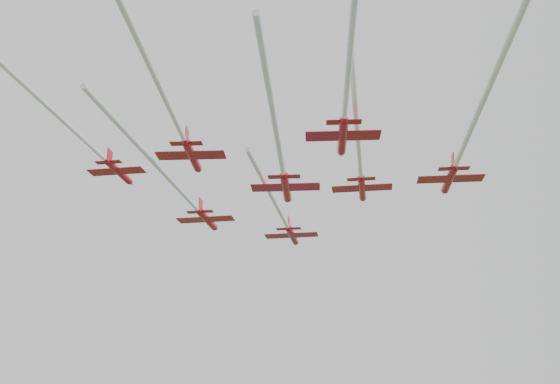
{
  "coord_description": "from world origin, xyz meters",
  "views": [
    {
      "loc": [
        6.2,
        -90.5,
        24.5
      ],
      "look_at": [
        2.96,
        -1.55,
        56.92
      ],
      "focal_mm": 40.0,
      "sensor_mm": 36.0,
      "label": 1
    }
  ],
  "objects_px": {
    "jet_row2_left": "(187,198)",
    "jet_row3_right": "(472,126)",
    "jet_lead": "(285,221)",
    "jet_row4_left": "(172,113)",
    "jet_row2_right": "(360,166)",
    "jet_row3_mid": "(282,162)",
    "jet_row4_right": "(350,51)",
    "jet_row3_left": "(81,137)"
  },
  "relations": [
    {
      "from": "jet_row2_left",
      "to": "jet_row4_left",
      "type": "distance_m",
      "value": 26.69
    },
    {
      "from": "jet_row2_right",
      "to": "jet_row4_right",
      "type": "distance_m",
      "value": 33.69
    },
    {
      "from": "jet_lead",
      "to": "jet_row3_mid",
      "type": "relative_size",
      "value": 0.97
    },
    {
      "from": "jet_row3_left",
      "to": "jet_row4_right",
      "type": "height_order",
      "value": "jet_row3_left"
    },
    {
      "from": "jet_lead",
      "to": "jet_row4_left",
      "type": "xyz_separation_m",
      "value": [
        -11.16,
        -40.65,
        -0.15
      ]
    },
    {
      "from": "jet_row3_mid",
      "to": "jet_row4_left",
      "type": "distance_m",
      "value": 16.91
    },
    {
      "from": "jet_row2_left",
      "to": "jet_row3_left",
      "type": "xyz_separation_m",
      "value": [
        -10.93,
        -15.63,
        2.81
      ]
    },
    {
      "from": "jet_row3_mid",
      "to": "jet_row2_left",
      "type": "bearing_deg",
      "value": 137.64
    },
    {
      "from": "jet_row4_left",
      "to": "jet_row2_left",
      "type": "bearing_deg",
      "value": 97.45
    },
    {
      "from": "jet_row3_mid",
      "to": "jet_row2_right",
      "type": "bearing_deg",
      "value": 46.3
    },
    {
      "from": "jet_row3_right",
      "to": "jet_lead",
      "type": "bearing_deg",
      "value": 124.68
    },
    {
      "from": "jet_row3_left",
      "to": "jet_row3_right",
      "type": "xyz_separation_m",
      "value": [
        47.4,
        -7.26,
        -2.77
      ]
    },
    {
      "from": "jet_row2_right",
      "to": "jet_row3_mid",
      "type": "distance_m",
      "value": 15.88
    },
    {
      "from": "jet_lead",
      "to": "jet_row3_left",
      "type": "distance_m",
      "value": 39.03
    },
    {
      "from": "jet_row2_left",
      "to": "jet_row3_left",
      "type": "relative_size",
      "value": 1.01
    },
    {
      "from": "jet_row4_left",
      "to": "jet_row4_right",
      "type": "xyz_separation_m",
      "value": [
        18.76,
        -10.32,
        0.78
      ]
    },
    {
      "from": "jet_row3_mid",
      "to": "jet_row4_left",
      "type": "height_order",
      "value": "jet_row4_left"
    },
    {
      "from": "jet_row2_right",
      "to": "jet_row3_right",
      "type": "xyz_separation_m",
      "value": [
        10.84,
        -19.45,
        -3.34
      ]
    },
    {
      "from": "jet_row3_left",
      "to": "jet_row4_right",
      "type": "relative_size",
      "value": 0.72
    },
    {
      "from": "jet_row3_left",
      "to": "jet_lead",
      "type": "bearing_deg",
      "value": 56.86
    },
    {
      "from": "jet_row2_left",
      "to": "jet_row3_mid",
      "type": "bearing_deg",
      "value": -36.71
    },
    {
      "from": "jet_row3_mid",
      "to": "jet_row4_right",
      "type": "distance_m",
      "value": 23.77
    },
    {
      "from": "jet_lead",
      "to": "jet_row4_right",
      "type": "xyz_separation_m",
      "value": [
        7.6,
        -50.98,
        0.63
      ]
    },
    {
      "from": "jet_row4_right",
      "to": "jet_row2_left",
      "type": "bearing_deg",
      "value": 121.83
    },
    {
      "from": "jet_row2_left",
      "to": "jet_row3_mid",
      "type": "height_order",
      "value": "jet_row2_left"
    },
    {
      "from": "jet_row2_right",
      "to": "jet_row3_mid",
      "type": "height_order",
      "value": "jet_row2_right"
    },
    {
      "from": "jet_row3_right",
      "to": "jet_row4_left",
      "type": "height_order",
      "value": "jet_row4_left"
    },
    {
      "from": "jet_row2_right",
      "to": "jet_row3_right",
      "type": "distance_m",
      "value": 22.52
    },
    {
      "from": "jet_lead",
      "to": "jet_row2_right",
      "type": "distance_m",
      "value": 21.15
    },
    {
      "from": "jet_row3_left",
      "to": "jet_row4_right",
      "type": "bearing_deg",
      "value": -25.9
    },
    {
      "from": "jet_row3_left",
      "to": "jet_row4_left",
      "type": "relative_size",
      "value": 0.97
    },
    {
      "from": "jet_row3_left",
      "to": "jet_row4_left",
      "type": "bearing_deg",
      "value": -30.85
    },
    {
      "from": "jet_row2_right",
      "to": "jet_row3_right",
      "type": "bearing_deg",
      "value": -54.32
    },
    {
      "from": "jet_lead",
      "to": "jet_row4_right",
      "type": "bearing_deg",
      "value": -74.41
    },
    {
      "from": "jet_row2_left",
      "to": "jet_row3_right",
      "type": "bearing_deg",
      "value": -24.63
    },
    {
      "from": "jet_row3_right",
      "to": "jet_row4_right",
      "type": "bearing_deg",
      "value": -132.79
    },
    {
      "from": "jet_row3_right",
      "to": "jet_row4_right",
      "type": "xyz_separation_m",
      "value": [
        -14.66,
        -13.94,
        1.18
      ]
    },
    {
      "from": "jet_lead",
      "to": "jet_row4_left",
      "type": "bearing_deg",
      "value": -98.24
    },
    {
      "from": "jet_row4_left",
      "to": "jet_row4_right",
      "type": "relative_size",
      "value": 0.75
    },
    {
      "from": "jet_row4_left",
      "to": "jet_row2_right",
      "type": "bearing_deg",
      "value": 46.51
    },
    {
      "from": "jet_row2_left",
      "to": "jet_row3_right",
      "type": "xyz_separation_m",
      "value": [
        36.47,
        -22.89,
        0.04
      ]
    },
    {
      "from": "jet_row2_left",
      "to": "jet_row2_right",
      "type": "bearing_deg",
      "value": -0.15
    }
  ]
}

